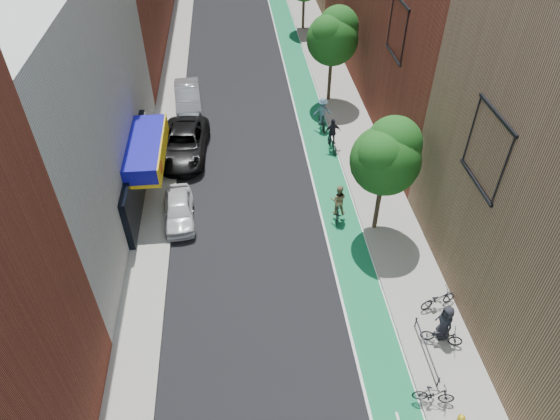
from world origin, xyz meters
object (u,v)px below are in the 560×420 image
object	(u,v)px
parked_car_silver	(188,97)
cyclist_lane_mid	(332,138)
cyclist_lane_near	(338,205)
parked_car_white	(179,210)
parked_car_black	(184,143)
cyclist_lane_far	(322,115)
pedestrian	(445,322)

from	to	relation	value
parked_car_silver	cyclist_lane_mid	world-z (taller)	cyclist_lane_mid
parked_car_silver	cyclist_lane_near	xyz separation A→B (m)	(8.40, -12.93, 0.11)
parked_car_white	parked_car_silver	distance (m)	12.19
parked_car_silver	cyclist_lane_mid	bearing A→B (deg)	-38.57
cyclist_lane_mid	cyclist_lane_near	bearing A→B (deg)	76.05
parked_car_black	cyclist_lane_far	size ratio (longest dim) A/B	2.75
cyclist_lane_far	pedestrian	size ratio (longest dim) A/B	1.20
parked_car_white	cyclist_lane_far	xyz separation A→B (m)	(9.08, 8.49, 0.29)
cyclist_lane_near	cyclist_lane_far	bearing A→B (deg)	-81.21
parked_car_silver	cyclist_lane_far	distance (m)	9.80
parked_car_black	pedestrian	bearing A→B (deg)	-48.01
cyclist_lane_near	pedestrian	size ratio (longest dim) A/B	1.19
parked_car_white	cyclist_lane_near	bearing A→B (deg)	-9.35
cyclist_lane_near	cyclist_lane_mid	xyz separation A→B (m)	(0.90, 6.59, -0.13)
parked_car_white	cyclist_lane_far	world-z (taller)	cyclist_lane_far
parked_car_white	cyclist_lane_mid	distance (m)	10.98
parked_car_silver	pedestrian	size ratio (longest dim) A/B	2.76
parked_car_silver	cyclist_lane_near	distance (m)	15.42
parked_car_silver	cyclist_lane_near	world-z (taller)	cyclist_lane_near
parked_car_white	parked_car_black	size ratio (longest dim) A/B	0.66
cyclist_lane_near	cyclist_lane_mid	size ratio (longest dim) A/B	0.99
parked_car_black	cyclist_lane_mid	bearing A→B (deg)	2.69
parked_car_silver	cyclist_lane_near	bearing A→B (deg)	-61.25
parked_car_black	parked_car_silver	size ratio (longest dim) A/B	1.20
parked_car_white	cyclist_lane_near	distance (m)	8.44
parked_car_black	cyclist_lane_far	world-z (taller)	cyclist_lane_far
parked_car_black	pedestrian	size ratio (longest dim) A/B	3.29
cyclist_lane_near	parked_car_silver	bearing A→B (deg)	-44.00
parked_car_black	cyclist_lane_mid	xyz separation A→B (m)	(9.30, -0.32, -0.02)
cyclist_lane_mid	parked_car_black	bearing A→B (deg)	-8.16
parked_car_black	parked_car_silver	distance (m)	6.02
cyclist_lane_near	pedestrian	xyz separation A→B (m)	(2.95, -7.98, 0.12)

